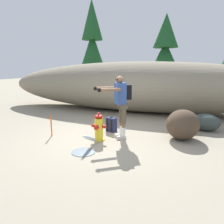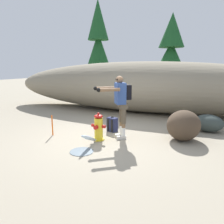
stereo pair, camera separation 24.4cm
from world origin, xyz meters
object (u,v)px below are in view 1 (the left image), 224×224
utility_worker (120,99)px  spare_backpack (112,125)px  fire_hydrant (99,128)px  boulder_mid (206,122)px  boulder_large (183,124)px  survey_stake (51,126)px

utility_worker → spare_backpack: (-0.45, 0.51, -0.89)m
fire_hydrant → boulder_mid: (2.81, 2.02, -0.08)m
utility_worker → boulder_mid: (2.32, 1.65, -0.84)m
fire_hydrant → boulder_large: boulder_large is taller
survey_stake → boulder_large: bearing=16.2°
boulder_mid → fire_hydrant: bearing=-144.3°
fire_hydrant → spare_backpack: size_ratio=1.63×
utility_worker → boulder_large: size_ratio=1.68×
fire_hydrant → spare_backpack: (0.04, 0.89, -0.14)m
fire_hydrant → boulder_large: (2.14, 0.90, 0.06)m
utility_worker → boulder_large: bearing=160.8°
boulder_large → fire_hydrant: bearing=-157.3°
spare_backpack → boulder_mid: size_ratio=0.53×
spare_backpack → survey_stake: size_ratio=0.78×
boulder_mid → survey_stake: 4.76m
utility_worker → spare_backpack: utility_worker is taller
utility_worker → boulder_large: utility_worker is taller
boulder_large → boulder_mid: size_ratio=1.17×
utility_worker → spare_backpack: 1.12m
spare_backpack → survey_stake: survey_stake is taller
boulder_large → survey_stake: bearing=-163.8°
utility_worker → survey_stake: (-1.93, -0.51, -0.81)m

